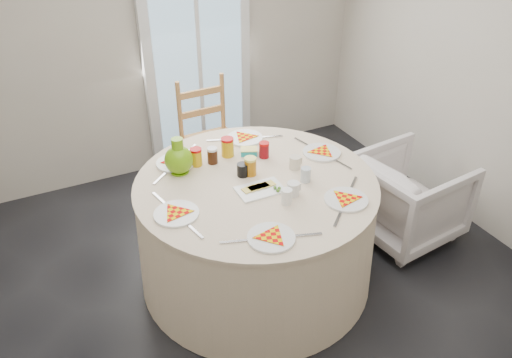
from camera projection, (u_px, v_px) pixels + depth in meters
name	position (u px, v px, depth m)	size (l,w,h in m)	color
floor	(254.00, 298.00, 3.40)	(4.00, 4.00, 0.00)	black
wall_back	(149.00, 32.00, 4.21)	(4.00, 0.02, 2.60)	#BCB5A3
wall_right	(512.00, 69.00, 3.45)	(0.02, 4.00, 2.60)	#BCB5A3
glass_door	(197.00, 56.00, 4.46)	(1.00, 0.08, 2.10)	silver
table	(256.00, 231.00, 3.42)	(1.62, 1.62, 0.82)	beige
wooden_chair	(212.00, 146.00, 4.24)	(0.46, 0.44, 1.03)	#AF6B4B
armchair	(408.00, 191.00, 3.81)	(0.72, 0.68, 0.74)	silver
place_settings	(256.00, 183.00, 3.20)	(1.44, 1.44, 0.03)	silver
jar_cluster	(229.00, 157.00, 3.39)	(0.52, 0.26, 0.15)	brown
butter_tub	(249.00, 154.00, 3.49)	(0.12, 0.08, 0.05)	teal
green_pitcher	(179.00, 161.00, 3.24)	(0.19, 0.19, 0.24)	#619F0C
cheese_platter	(260.00, 192.00, 3.11)	(0.29, 0.19, 0.04)	white
mugs_glasses	(276.00, 174.00, 3.22)	(0.58, 0.58, 0.11)	gray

